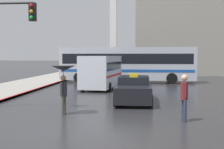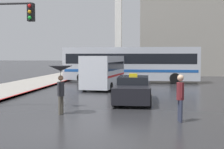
% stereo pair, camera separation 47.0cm
% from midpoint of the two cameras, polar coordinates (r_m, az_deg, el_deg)
% --- Properties ---
extents(ground_plane, '(300.00, 300.00, 0.00)m').
position_cam_midpoint_polar(ground_plane, '(10.17, -7.04, -10.55)').
color(ground_plane, '#262628').
extents(taxi, '(1.91, 4.60, 1.52)m').
position_cam_midpoint_polar(taxi, '(16.61, 4.71, -2.81)').
color(taxi, black).
rests_on(taxi, ground_plane).
extents(ambulance_van, '(2.64, 5.76, 2.44)m').
position_cam_midpoint_polar(ambulance_van, '(23.31, -0.97, 0.74)').
color(ambulance_van, silver).
rests_on(ambulance_van, ground_plane).
extents(city_bus, '(12.33, 2.96, 3.23)m').
position_cam_midpoint_polar(city_bus, '(28.83, 3.89, 2.12)').
color(city_bus, '#B2B7C1').
rests_on(city_bus, ground_plane).
extents(pedestrian_with_umbrella, '(1.00, 1.00, 2.04)m').
position_cam_midpoint_polar(pedestrian_with_umbrella, '(13.16, -8.36, -0.18)').
color(pedestrian_with_umbrella, '#4C473D').
rests_on(pedestrian_with_umbrella, ground_plane).
extents(pedestrian_man, '(0.32, 0.43, 1.76)m').
position_cam_midpoint_polar(pedestrian_man, '(11.89, 13.49, -3.53)').
color(pedestrian_man, '#2D3347').
rests_on(pedestrian_man, ground_plane).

